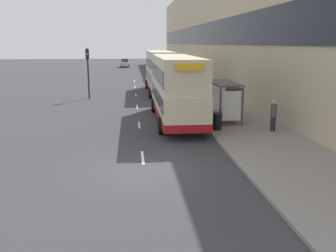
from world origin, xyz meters
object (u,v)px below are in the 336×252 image
at_px(double_decker_bus_ahead, 161,71).
at_px(car_0, 155,74).
at_px(litter_bin, 217,121).
at_px(double_decker_bus_near, 176,88).
at_px(car_1, 125,63).
at_px(pedestrian_at_shelter, 273,113).
at_px(traffic_light_far_kerb, 88,65).
at_px(pedestrian_1, 274,116).
at_px(bus_shelter, 228,94).

relative_size(double_decker_bus_ahead, car_0, 2.55).
distance_m(car_0, litter_bin, 31.07).
bearing_deg(car_0, double_decker_bus_near, -90.90).
height_order(double_decker_bus_ahead, car_0, double_decker_bus_ahead).
xyz_separation_m(car_1, litter_bin, (6.23, -60.74, -0.21)).
xyz_separation_m(pedestrian_at_shelter, traffic_light_far_kerb, (-12.50, 13.80, 2.18)).
relative_size(car_0, pedestrian_1, 2.51).
distance_m(pedestrian_1, traffic_light_far_kerb, 19.38).
bearing_deg(double_decker_bus_near, bus_shelter, -10.38).
bearing_deg(double_decker_bus_near, pedestrian_1, -36.35).
bearing_deg(traffic_light_far_kerb, pedestrian_1, -51.21).
bearing_deg(car_1, pedestrian_1, 98.65).
height_order(double_decker_bus_near, pedestrian_1, double_decker_bus_near).
bearing_deg(double_decker_bus_near, car_0, 89.10).
distance_m(double_decker_bus_ahead, car_1, 43.27).
xyz_separation_m(pedestrian_at_shelter, pedestrian_1, (-0.44, -1.22, 0.08)).
distance_m(double_decker_bus_ahead, car_0, 13.39).
distance_m(car_0, traffic_light_far_kerb, 18.37).
bearing_deg(pedestrian_1, car_0, 98.53).
height_order(car_0, car_1, car_1).
xyz_separation_m(bus_shelter, car_1, (-7.46, 58.22, -1.00)).
relative_size(pedestrian_1, litter_bin, 1.70).
relative_size(car_1, litter_bin, 4.32).
relative_size(double_decker_bus_ahead, pedestrian_1, 6.41).
height_order(bus_shelter, pedestrian_at_shelter, bus_shelter).
height_order(car_0, traffic_light_far_kerb, traffic_light_far_kerb).
bearing_deg(car_1, bus_shelter, 97.30).
relative_size(car_0, litter_bin, 4.27).
distance_m(bus_shelter, double_decker_bus_ahead, 15.52).
relative_size(double_decker_bus_near, car_1, 2.39).
xyz_separation_m(bus_shelter, pedestrian_at_shelter, (2.33, -2.00, -0.90)).
bearing_deg(double_decker_bus_near, pedestrian_at_shelter, -24.79).
bearing_deg(bus_shelter, traffic_light_far_kerb, 130.76).
bearing_deg(pedestrian_1, double_decker_bus_near, 143.65).
relative_size(bus_shelter, car_0, 0.94).
relative_size(car_1, pedestrian_1, 2.54).
distance_m(double_decker_bus_near, double_decker_bus_ahead, 14.58).
distance_m(double_decker_bus_near, car_0, 27.94).
height_order(double_decker_bus_ahead, litter_bin, double_decker_bus_ahead).
bearing_deg(car_0, bus_shelter, -84.27).
bearing_deg(car_0, litter_bin, -86.98).
distance_m(pedestrian_at_shelter, traffic_light_far_kerb, 18.75).
distance_m(pedestrian_1, litter_bin, 3.22).
xyz_separation_m(car_1, pedestrian_at_shelter, (9.79, -60.21, 0.10)).
distance_m(bus_shelter, litter_bin, 3.05).
bearing_deg(car_1, double_decker_bus_ahead, 95.70).
xyz_separation_m(car_1, pedestrian_1, (9.35, -61.43, 0.18)).
distance_m(bus_shelter, double_decker_bus_near, 3.38).
relative_size(double_decker_bus_ahead, litter_bin, 10.88).
height_order(double_decker_bus_ahead, traffic_light_far_kerb, traffic_light_far_kerb).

